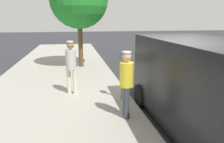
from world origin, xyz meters
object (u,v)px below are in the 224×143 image
object	(u,v)px
pedestrian_in_yellow	(126,80)
pedestrian_in_gray	(71,64)
parked_van	(217,90)
parking_meter_near	(122,67)

from	to	relation	value
pedestrian_in_yellow	pedestrian_in_gray	distance (m)	2.42
pedestrian_in_yellow	pedestrian_in_gray	xyz separation A→B (m)	(1.36, -2.01, 0.05)
pedestrian_in_yellow	parked_van	bearing A→B (deg)	145.13
pedestrian_in_yellow	parking_meter_near	bearing A→B (deg)	-97.58
parking_meter_near	parked_van	world-z (taller)	parked_van
parking_meter_near	pedestrian_in_gray	size ratio (longest dim) A/B	0.86
pedestrian_in_yellow	pedestrian_in_gray	world-z (taller)	pedestrian_in_gray
parking_meter_near	parked_van	distance (m)	2.83
pedestrian_in_gray	parking_meter_near	bearing A→B (deg)	153.17
pedestrian_in_yellow	pedestrian_in_gray	bearing A→B (deg)	-55.91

